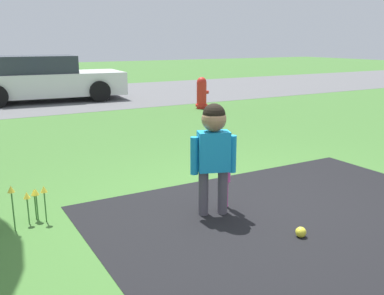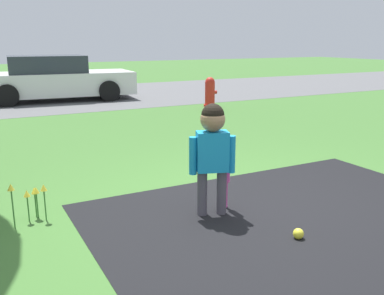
{
  "view_description": "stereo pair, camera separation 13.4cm",
  "coord_description": "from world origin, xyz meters",
  "px_view_note": "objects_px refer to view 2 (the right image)",
  "views": [
    {
      "loc": [
        -2.39,
        -3.1,
        1.61
      ],
      "look_at": [
        -0.33,
        0.51,
        0.57
      ],
      "focal_mm": 40.0,
      "sensor_mm": 36.0,
      "label": 1
    },
    {
      "loc": [
        -2.27,
        -3.16,
        1.61
      ],
      "look_at": [
        -0.33,
        0.51,
        0.57
      ],
      "focal_mm": 40.0,
      "sensor_mm": 36.0,
      "label": 2
    }
  ],
  "objects_px": {
    "fire_hydrant": "(210,93)",
    "parked_car": "(54,79)",
    "child": "(212,144)",
    "sports_ball": "(298,234)",
    "baseball_bat": "(226,168)"
  },
  "relations": [
    {
      "from": "fire_hydrant",
      "to": "parked_car",
      "type": "relative_size",
      "value": 0.18
    },
    {
      "from": "child",
      "to": "sports_ball",
      "type": "xyz_separation_m",
      "value": [
        0.38,
        -0.79,
        -0.64
      ]
    },
    {
      "from": "child",
      "to": "fire_hydrant",
      "type": "height_order",
      "value": "child"
    },
    {
      "from": "fire_hydrant",
      "to": "parked_car",
      "type": "height_order",
      "value": "parked_car"
    },
    {
      "from": "child",
      "to": "baseball_bat",
      "type": "distance_m",
      "value": 0.35
    },
    {
      "from": "sports_ball",
      "to": "fire_hydrant",
      "type": "distance_m",
      "value": 7.08
    },
    {
      "from": "baseball_bat",
      "to": "fire_hydrant",
      "type": "bearing_deg",
      "value": 61.17
    },
    {
      "from": "child",
      "to": "sports_ball",
      "type": "distance_m",
      "value": 1.08
    },
    {
      "from": "baseball_bat",
      "to": "fire_hydrant",
      "type": "xyz_separation_m",
      "value": [
        3.07,
        5.58,
        -0.04
      ]
    },
    {
      "from": "child",
      "to": "baseball_bat",
      "type": "bearing_deg",
      "value": 39.07
    },
    {
      "from": "child",
      "to": "parked_car",
      "type": "relative_size",
      "value": 0.25
    },
    {
      "from": "sports_ball",
      "to": "parked_car",
      "type": "bearing_deg",
      "value": 90.73
    },
    {
      "from": "sports_ball",
      "to": "parked_car",
      "type": "height_order",
      "value": "parked_car"
    },
    {
      "from": "sports_ball",
      "to": "fire_hydrant",
      "type": "xyz_separation_m",
      "value": [
        2.9,
        6.44,
        0.33
      ]
    },
    {
      "from": "child",
      "to": "parked_car",
      "type": "bearing_deg",
      "value": 107.78
    }
  ]
}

